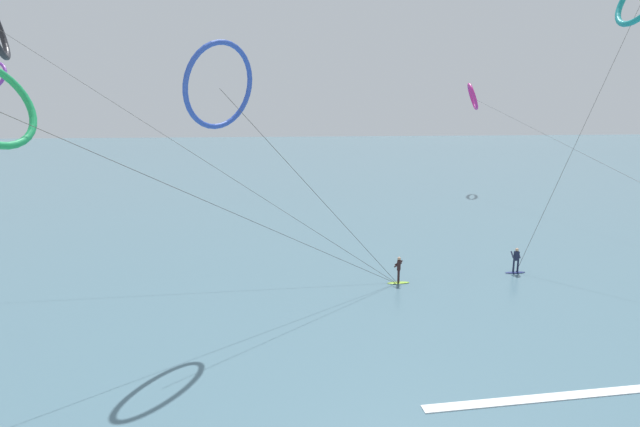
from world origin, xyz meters
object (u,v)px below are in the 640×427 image
object	(u,v)px
surfer_lime	(399,272)
surfer_navy	(516,262)
kite_magenta	(473,97)
kite_cobalt	(220,86)

from	to	relation	value
surfer_lime	surfer_navy	size ratio (longest dim) A/B	1.00
surfer_lime	kite_magenta	bearing A→B (deg)	-6.90
surfer_navy	surfer_lime	bearing A→B (deg)	14.89
surfer_navy	kite_magenta	xyz separation A→B (m)	(12.34, 36.00, 11.64)
surfer_navy	kite_magenta	world-z (taller)	kite_magenta
surfer_lime	kite_cobalt	bearing A→B (deg)	134.66
surfer_navy	kite_magenta	bearing A→B (deg)	-100.76
surfer_navy	kite_magenta	size ratio (longest dim) A/B	0.03
kite_magenta	surfer_lime	bearing A→B (deg)	168.32
surfer_lime	kite_cobalt	world-z (taller)	kite_cobalt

